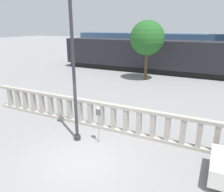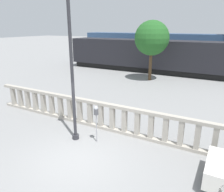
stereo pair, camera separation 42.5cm
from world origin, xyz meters
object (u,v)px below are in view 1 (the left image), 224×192
parking_meter (98,113)px  train_near (182,57)px  lamppost (73,54)px  tree_left (147,38)px  train_far (173,47)px

parking_meter → train_near: (0.70, 15.20, 0.43)m
lamppost → train_near: (1.62, 15.43, -1.88)m
lamppost → tree_left: bearing=94.0°
parking_meter → train_far: size_ratio=0.06×
train_near → parking_meter: bearing=-92.6°
lamppost → train_far: (-0.82, 23.21, -1.68)m
lamppost → train_far: bearing=92.0°
train_near → tree_left: (-2.44, -3.68, 1.91)m
lamppost → parking_meter: 2.49m
parking_meter → tree_left: bearing=98.6°
train_near → train_far: train_far is taller
lamppost → train_far: size_ratio=0.23×
train_near → tree_left: 4.81m
parking_meter → train_far: bearing=94.4°
lamppost → train_near: lamppost is taller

